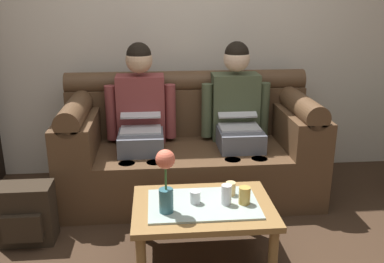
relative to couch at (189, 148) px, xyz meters
name	(u,v)px	position (x,y,z in m)	size (l,w,h in m)	color
back_wall_patterned	(184,9)	(0.00, 0.53, 1.07)	(6.00, 0.12, 2.90)	beige
couch	(189,148)	(0.00, 0.00, 0.00)	(2.00, 0.88, 0.96)	#513823
person_left	(141,116)	(-0.38, 0.00, 0.28)	(0.56, 0.67, 1.22)	#595B66
person_right	(237,114)	(0.38, 0.00, 0.28)	(0.56, 0.67, 1.22)	#595B66
coffee_table	(203,212)	(0.00, -0.97, -0.05)	(0.84, 0.60, 0.38)	olive
flower_vase	(166,177)	(-0.22, -1.06, 0.23)	(0.11, 0.11, 0.38)	#336672
cup_near_left	(226,195)	(0.13, -0.99, 0.07)	(0.06, 0.06, 0.12)	silver
cup_near_right	(231,188)	(0.18, -0.87, 0.05)	(0.06, 0.06, 0.08)	#DBB77A
cup_far_center	(195,197)	(-0.05, -0.97, 0.05)	(0.06, 0.06, 0.08)	silver
cup_far_left	(245,195)	(0.24, -1.00, 0.06)	(0.07, 0.07, 0.11)	gold
backpack_left	(27,214)	(-1.13, -0.67, -0.18)	(0.35, 0.25, 0.40)	#2D2319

